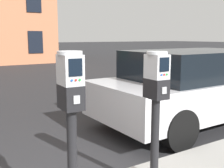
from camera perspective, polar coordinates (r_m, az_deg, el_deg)
name	(u,v)px	position (r m, az deg, el deg)	size (l,w,h in m)	color
parking_meter_near_kerb	(71,102)	(2.46, -8.31, -3.63)	(0.22, 0.26, 1.42)	black
parking_meter_twin_adjacent	(156,93)	(2.98, 8.94, -1.72)	(0.22, 0.26, 1.39)	black
parked_car_grey_estate	(201,85)	(5.79, 17.57, -0.12)	(4.45, 1.91, 1.42)	silver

